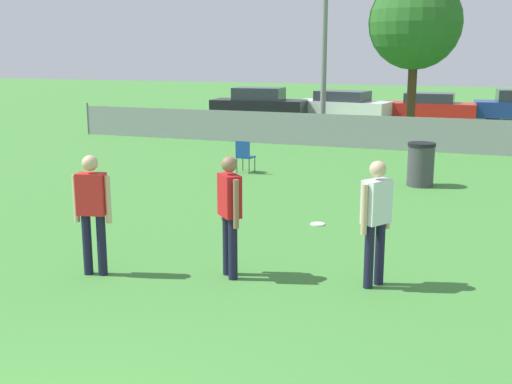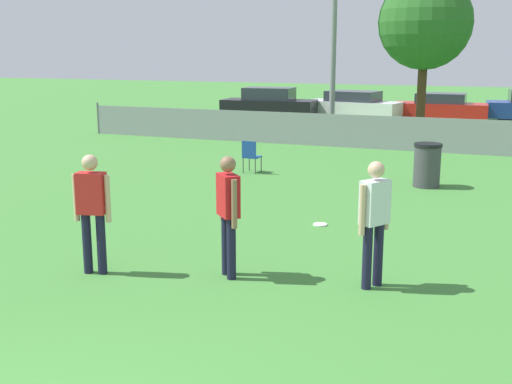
{
  "view_description": "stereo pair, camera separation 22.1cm",
  "coord_description": "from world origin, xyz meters",
  "px_view_note": "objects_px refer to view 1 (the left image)",
  "views": [
    {
      "loc": [
        3.11,
        -2.94,
        3.13
      ],
      "look_at": [
        -0.27,
        5.94,
        1.05
      ],
      "focal_mm": 45.0,
      "sensor_mm": 36.0,
      "label": 1
    },
    {
      "loc": [
        3.32,
        -2.86,
        3.13
      ],
      "look_at": [
        -0.27,
        5.94,
        1.05
      ],
      "focal_mm": 45.0,
      "sensor_mm": 36.0,
      "label": 2
    }
  ],
  "objects_px": {
    "folding_chair_sideline": "(245,155)",
    "parked_car_dark": "(259,104)",
    "player_defender_red": "(92,206)",
    "parked_car_red": "(429,107)",
    "parked_car_white": "(342,105)",
    "player_thrower_red": "(230,208)",
    "player_receiver_white": "(376,215)",
    "frisbee_disc": "(318,224)",
    "tree_near_pole": "(415,23)",
    "trash_bin": "(421,164)"
  },
  "relations": [
    {
      "from": "folding_chair_sideline",
      "to": "parked_car_dark",
      "type": "xyz_separation_m",
      "value": [
        -4.43,
        12.86,
        0.23
      ]
    },
    {
      "from": "player_defender_red",
      "to": "parked_car_red",
      "type": "relative_size",
      "value": 0.41
    },
    {
      "from": "player_defender_red",
      "to": "parked_car_white",
      "type": "relative_size",
      "value": 0.37
    },
    {
      "from": "player_thrower_red",
      "to": "parked_car_red",
      "type": "relative_size",
      "value": 0.41
    },
    {
      "from": "player_receiver_white",
      "to": "frisbee_disc",
      "type": "xyz_separation_m",
      "value": [
        -1.56,
        2.8,
        -0.99
      ]
    },
    {
      "from": "player_receiver_white",
      "to": "parked_car_red",
      "type": "distance_m",
      "value": 22.86
    },
    {
      "from": "parked_car_red",
      "to": "frisbee_disc",
      "type": "bearing_deg",
      "value": -90.38
    },
    {
      "from": "player_thrower_red",
      "to": "parked_car_white",
      "type": "xyz_separation_m",
      "value": [
        -3.62,
        22.04,
        -0.34
      ]
    },
    {
      "from": "player_defender_red",
      "to": "frisbee_disc",
      "type": "bearing_deg",
      "value": 46.32
    },
    {
      "from": "player_receiver_white",
      "to": "parked_car_white",
      "type": "distance_m",
      "value": 22.4
    },
    {
      "from": "frisbee_disc",
      "to": "parked_car_red",
      "type": "relative_size",
      "value": 0.06
    },
    {
      "from": "tree_near_pole",
      "to": "trash_bin",
      "type": "bearing_deg",
      "value": -80.68
    },
    {
      "from": "parked_car_dark",
      "to": "folding_chair_sideline",
      "type": "bearing_deg",
      "value": -75.88
    },
    {
      "from": "player_defender_red",
      "to": "player_thrower_red",
      "type": "distance_m",
      "value": 1.94
    },
    {
      "from": "player_receiver_white",
      "to": "frisbee_disc",
      "type": "relative_size",
      "value": 6.51
    },
    {
      "from": "frisbee_disc",
      "to": "folding_chair_sideline",
      "type": "xyz_separation_m",
      "value": [
        -3.2,
        4.35,
        0.48
      ]
    },
    {
      "from": "parked_car_dark",
      "to": "trash_bin",
      "type": "bearing_deg",
      "value": -60.16
    },
    {
      "from": "parked_car_white",
      "to": "folding_chair_sideline",
      "type": "bearing_deg",
      "value": -77.84
    },
    {
      "from": "trash_bin",
      "to": "parked_car_red",
      "type": "distance_m",
      "value": 15.78
    },
    {
      "from": "folding_chair_sideline",
      "to": "parked_car_red",
      "type": "height_order",
      "value": "parked_car_red"
    },
    {
      "from": "player_thrower_red",
      "to": "trash_bin",
      "type": "bearing_deg",
      "value": 122.12
    },
    {
      "from": "trash_bin",
      "to": "player_thrower_red",
      "type": "bearing_deg",
      "value": -103.24
    },
    {
      "from": "player_receiver_white",
      "to": "parked_car_white",
      "type": "relative_size",
      "value": 0.37
    },
    {
      "from": "player_defender_red",
      "to": "frisbee_disc",
      "type": "relative_size",
      "value": 6.51
    },
    {
      "from": "player_receiver_white",
      "to": "parked_car_dark",
      "type": "height_order",
      "value": "player_receiver_white"
    },
    {
      "from": "tree_near_pole",
      "to": "trash_bin",
      "type": "height_order",
      "value": "tree_near_pole"
    },
    {
      "from": "player_defender_red",
      "to": "player_thrower_red",
      "type": "height_order",
      "value": "same"
    },
    {
      "from": "tree_near_pole",
      "to": "folding_chair_sideline",
      "type": "height_order",
      "value": "tree_near_pole"
    },
    {
      "from": "parked_car_dark",
      "to": "parked_car_red",
      "type": "relative_size",
      "value": 1.04
    },
    {
      "from": "frisbee_disc",
      "to": "folding_chair_sideline",
      "type": "height_order",
      "value": "folding_chair_sideline"
    },
    {
      "from": "trash_bin",
      "to": "parked_car_dark",
      "type": "height_order",
      "value": "parked_car_dark"
    },
    {
      "from": "parked_car_dark",
      "to": "parked_car_white",
      "type": "height_order",
      "value": "parked_car_dark"
    },
    {
      "from": "player_defender_red",
      "to": "folding_chair_sideline",
      "type": "relative_size",
      "value": 2.02
    },
    {
      "from": "player_defender_red",
      "to": "parked_car_red",
      "type": "distance_m",
      "value": 23.84
    },
    {
      "from": "parked_car_dark",
      "to": "parked_car_red",
      "type": "height_order",
      "value": "parked_car_dark"
    },
    {
      "from": "frisbee_disc",
      "to": "parked_car_red",
      "type": "bearing_deg",
      "value": 90.41
    },
    {
      "from": "player_receiver_white",
      "to": "player_defender_red",
      "type": "distance_m",
      "value": 3.94
    },
    {
      "from": "player_thrower_red",
      "to": "parked_car_dark",
      "type": "xyz_separation_m",
      "value": [
        -7.22,
        20.36,
        -0.29
      ]
    },
    {
      "from": "trash_bin",
      "to": "player_receiver_white",
      "type": "bearing_deg",
      "value": -88.18
    },
    {
      "from": "player_thrower_red",
      "to": "parked_car_dark",
      "type": "distance_m",
      "value": 21.61
    },
    {
      "from": "player_receiver_white",
      "to": "parked_car_dark",
      "type": "relative_size",
      "value": 0.39
    },
    {
      "from": "tree_near_pole",
      "to": "folding_chair_sideline",
      "type": "distance_m",
      "value": 9.54
    },
    {
      "from": "player_receiver_white",
      "to": "player_thrower_red",
      "type": "relative_size",
      "value": 1.0
    },
    {
      "from": "parked_car_white",
      "to": "parked_car_dark",
      "type": "bearing_deg",
      "value": -146.15
    },
    {
      "from": "tree_near_pole",
      "to": "folding_chair_sideline",
      "type": "xyz_separation_m",
      "value": [
        -3.17,
        -8.24,
        -3.62
      ]
    },
    {
      "from": "frisbee_disc",
      "to": "trash_bin",
      "type": "xyz_separation_m",
      "value": [
        1.34,
        4.28,
        0.51
      ]
    },
    {
      "from": "tree_near_pole",
      "to": "player_thrower_red",
      "type": "distance_m",
      "value": 16.05
    },
    {
      "from": "folding_chair_sideline",
      "to": "parked_car_red",
      "type": "distance_m",
      "value": 15.94
    },
    {
      "from": "tree_near_pole",
      "to": "parked_car_red",
      "type": "height_order",
      "value": "tree_near_pole"
    },
    {
      "from": "player_receiver_white",
      "to": "player_thrower_red",
      "type": "bearing_deg",
      "value": 130.63
    }
  ]
}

